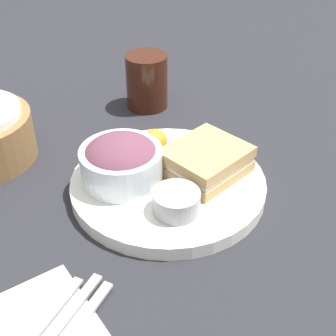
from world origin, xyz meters
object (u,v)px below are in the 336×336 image
at_px(plate, 168,184).
at_px(dressing_cup, 176,202).
at_px(sandwich, 206,161).
at_px(salad_bowl, 121,161).
at_px(spoon, 33,336).
at_px(drink_glass, 147,81).

xyz_separation_m(plate, dressing_cup, (-0.03, -0.07, 0.03)).
relative_size(sandwich, salad_bowl, 1.08).
distance_m(dressing_cup, spoon, 0.25).
bearing_deg(plate, salad_bowl, 145.75).
height_order(sandwich, dressing_cup, sandwich).
relative_size(drink_glass, spoon, 0.61).
xyz_separation_m(sandwich, dressing_cup, (-0.09, -0.05, -0.01)).
bearing_deg(spoon, dressing_cup, 165.84).
bearing_deg(sandwich, drink_glass, 76.59).
bearing_deg(plate, drink_glass, 64.06).
relative_size(salad_bowl, drink_glass, 1.15).
height_order(plate, spoon, plate).
distance_m(dressing_cup, drink_glass, 0.35).
bearing_deg(spoon, plate, 176.55).
height_order(dressing_cup, drink_glass, drink_glass).
distance_m(plate, spoon, 0.30).
relative_size(sandwich, spoon, 0.76).
relative_size(plate, salad_bowl, 2.41).
distance_m(sandwich, spoon, 0.35).
bearing_deg(drink_glass, salad_bowl, -130.32).
relative_size(plate, dressing_cup, 4.46).
xyz_separation_m(salad_bowl, drink_glass, (0.18, 0.21, -0.00)).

